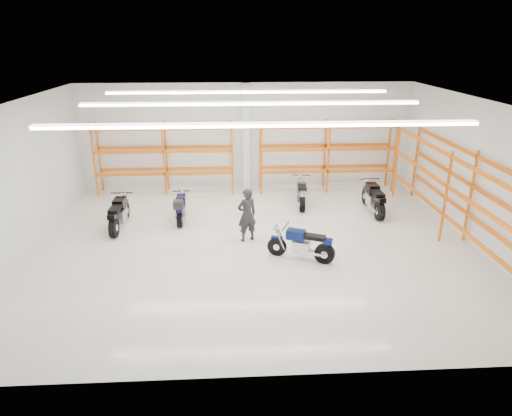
{
  "coord_description": "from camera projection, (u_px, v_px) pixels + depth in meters",
  "views": [
    {
      "loc": [
        -0.66,
        -13.2,
        6.25
      ],
      "look_at": [
        0.12,
        0.5,
        1.08
      ],
      "focal_mm": 32.0,
      "sensor_mm": 36.0,
      "label": 1
    }
  ],
  "objects": [
    {
      "name": "room_shell",
      "position": [
        253.0,
        144.0,
        13.44
      ],
      "size": [
        14.02,
        12.02,
        4.51
      ],
      "color": "silver",
      "rests_on": "ground"
    },
    {
      "name": "motorcycle_back_a",
      "position": [
        119.0,
        215.0,
        15.64
      ],
      "size": [
        0.75,
        2.27,
        1.12
      ],
      "color": "black",
      "rests_on": "ground"
    },
    {
      "name": "pallet_racking_back_right",
      "position": [
        327.0,
        149.0,
        19.24
      ],
      "size": [
        5.67,
        0.87,
        3.0
      ],
      "color": "#E45300",
      "rests_on": "ground"
    },
    {
      "name": "standing_man",
      "position": [
        247.0,
        215.0,
        14.62
      ],
      "size": [
        0.76,
        0.64,
        1.78
      ],
      "primitive_type": "imported",
      "rotation": [
        0.0,
        0.0,
        3.53
      ],
      "color": "black",
      "rests_on": "ground"
    },
    {
      "name": "motorcycle_back_c",
      "position": [
        301.0,
        193.0,
        17.84
      ],
      "size": [
        0.73,
        2.2,
        1.08
      ],
      "color": "black",
      "rests_on": "ground"
    },
    {
      "name": "structural_column",
      "position": [
        246.0,
        138.0,
        19.21
      ],
      "size": [
        0.32,
        0.32,
        4.5
      ],
      "primitive_type": "cube",
      "color": "white",
      "rests_on": "ground"
    },
    {
      "name": "pallet_racking_back_left",
      "position": [
        165.0,
        152.0,
        18.88
      ],
      "size": [
        5.67,
        0.87,
        3.0
      ],
      "color": "#E45300",
      "rests_on": "ground"
    },
    {
      "name": "ground",
      "position": [
        253.0,
        245.0,
        14.57
      ],
      "size": [
        14.0,
        14.0,
        0.0
      ],
      "primitive_type": "plane",
      "color": "beige",
      "rests_on": "ground"
    },
    {
      "name": "motorcycle_back_d",
      "position": [
        374.0,
        199.0,
        17.06
      ],
      "size": [
        0.78,
        2.36,
        1.16
      ],
      "color": "black",
      "rests_on": "ground"
    },
    {
      "name": "motorcycle_back_b",
      "position": [
        181.0,
        208.0,
        16.27
      ],
      "size": [
        0.65,
        2.03,
        1.05
      ],
      "color": "black",
      "rests_on": "ground"
    },
    {
      "name": "pallet_racking_side",
      "position": [
        460.0,
        188.0,
        14.27
      ],
      "size": [
        0.87,
        9.07,
        3.0
      ],
      "color": "#E45300",
      "rests_on": "ground"
    },
    {
      "name": "motorcycle_main",
      "position": [
        304.0,
        245.0,
        13.47
      ],
      "size": [
        1.95,
        1.02,
        1.01
      ],
      "color": "black",
      "rests_on": "ground"
    }
  ]
}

